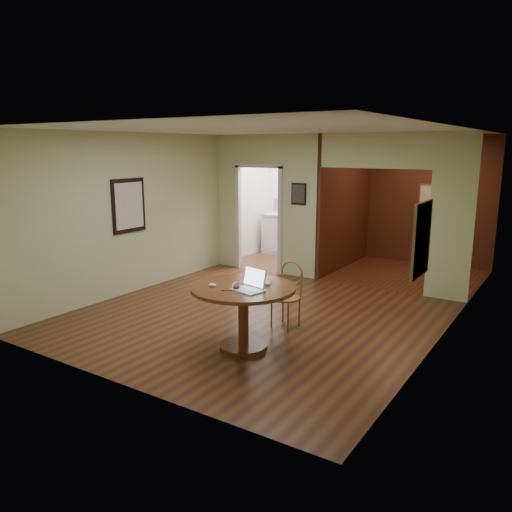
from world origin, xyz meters
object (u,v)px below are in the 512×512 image
Objects in this scene: open_laptop at (251,284)px; closed_laptop at (255,284)px; chair at (288,291)px; dining_table at (243,303)px.

closed_laptop is at bearing 120.96° from open_laptop.
chair is at bearing 67.72° from closed_laptop.
chair is 1.13m from open_laptop.
closed_laptop reaches higher than dining_table.
open_laptop reaches higher than chair.
chair is at bearing 107.33° from open_laptop.
dining_table is 0.28m from closed_laptop.
dining_table is at bearing -89.22° from chair.
open_laptop is at bearing -23.84° from dining_table.
chair is at bearing 86.45° from dining_table.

